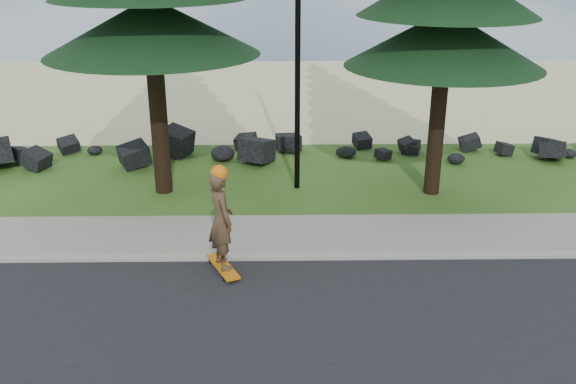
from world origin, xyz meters
The scene contains 9 objects.
ground centered at (0.00, 0.00, 0.00)m, with size 160.00×160.00×0.00m, color #2D5119.
road centered at (0.00, -4.50, 0.01)m, with size 160.00×7.00×0.02m, color black.
kerb centered at (0.00, -0.90, 0.05)m, with size 160.00×0.20×0.10m, color #A59E94.
sidewalk centered at (0.00, 0.20, 0.04)m, with size 160.00×2.00×0.08m, color gray.
beach_sand centered at (0.00, 14.50, 0.01)m, with size 160.00×15.00×0.01m, color beige.
ocean centered at (0.00, 51.00, 0.00)m, with size 160.00×58.00×0.01m, color #3D5874.
seawall_boulders centered at (0.00, 5.60, 0.00)m, with size 60.00×2.40×1.10m, color black, non-canonical shape.
lamp_post centered at (0.00, 3.20, 4.13)m, with size 0.25×0.14×8.14m.
skateboarder centered at (-1.61, -1.40, 1.12)m, with size 0.77×1.21×2.23m.
Camera 1 is at (-0.50, -12.73, 6.20)m, focal length 40.00 mm.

